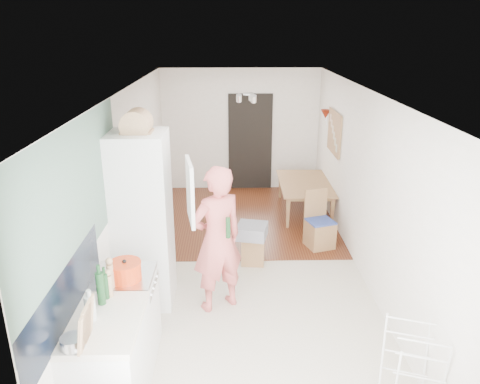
{
  "coord_description": "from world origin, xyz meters",
  "views": [
    {
      "loc": [
        -0.21,
        -5.96,
        3.28
      ],
      "look_at": [
        -0.08,
        0.2,
        1.08
      ],
      "focal_mm": 35.0,
      "sensor_mm": 36.0,
      "label": 1
    }
  ],
  "objects_px": {
    "person": "(217,227)",
    "dining_chair": "(320,220)",
    "stool": "(253,249)",
    "drying_rack": "(412,369)",
    "dining_table": "(306,200)"
  },
  "relations": [
    {
      "from": "person",
      "to": "dining_chair",
      "type": "relative_size",
      "value": 2.36
    },
    {
      "from": "dining_chair",
      "to": "stool",
      "type": "relative_size",
      "value": 2.13
    },
    {
      "from": "person",
      "to": "drying_rack",
      "type": "relative_size",
      "value": 2.56
    },
    {
      "from": "drying_rack",
      "to": "stool",
      "type": "bearing_deg",
      "value": 133.12
    },
    {
      "from": "person",
      "to": "stool",
      "type": "bearing_deg",
      "value": -142.81
    },
    {
      "from": "drying_rack",
      "to": "person",
      "type": "bearing_deg",
      "value": 155.11
    },
    {
      "from": "person",
      "to": "drying_rack",
      "type": "bearing_deg",
      "value": 106.9
    },
    {
      "from": "dining_chair",
      "to": "stool",
      "type": "xyz_separation_m",
      "value": [
        -1.06,
        -0.48,
        -0.24
      ]
    },
    {
      "from": "dining_table",
      "to": "stool",
      "type": "distance_m",
      "value": 2.21
    },
    {
      "from": "dining_table",
      "to": "dining_chair",
      "type": "distance_m",
      "value": 1.47
    },
    {
      "from": "dining_table",
      "to": "dining_chair",
      "type": "bearing_deg",
      "value": -179.43
    },
    {
      "from": "drying_rack",
      "to": "dining_chair",
      "type": "bearing_deg",
      "value": 112.32
    },
    {
      "from": "dining_table",
      "to": "stool",
      "type": "height_order",
      "value": "dining_table"
    },
    {
      "from": "stool",
      "to": "drying_rack",
      "type": "bearing_deg",
      "value": -65.5
    },
    {
      "from": "dining_table",
      "to": "dining_chair",
      "type": "xyz_separation_m",
      "value": [
        -0.01,
        -1.45,
        0.21
      ]
    }
  ]
}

